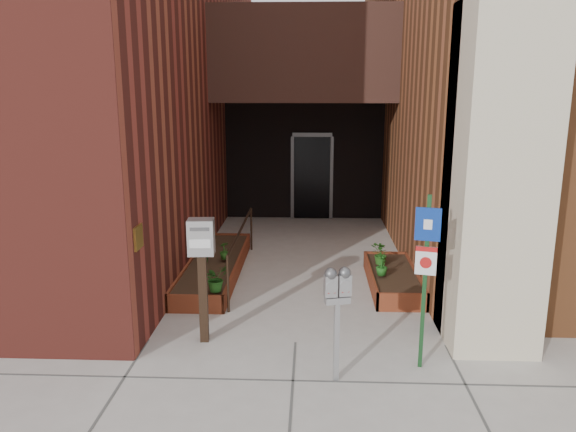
# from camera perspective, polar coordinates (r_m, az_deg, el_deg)

# --- Properties ---
(ground) EXTENTS (80.00, 80.00, 0.00)m
(ground) POSITION_cam_1_polar(r_m,az_deg,el_deg) (7.73, 0.76, -12.74)
(ground) COLOR #9E9991
(ground) RESTS_ON ground
(architecture) EXTENTS (20.00, 14.60, 10.00)m
(architecture) POSITION_cam_1_polar(r_m,az_deg,el_deg) (13.94, 0.94, 19.82)
(architecture) COLOR maroon
(architecture) RESTS_ON ground
(planter_left) EXTENTS (0.90, 3.60, 0.30)m
(planter_left) POSITION_cam_1_polar(r_m,az_deg,el_deg) (10.33, -7.45, -5.23)
(planter_left) COLOR maroon
(planter_left) RESTS_ON ground
(planter_right) EXTENTS (0.80, 2.20, 0.30)m
(planter_right) POSITION_cam_1_polar(r_m,az_deg,el_deg) (9.81, 10.60, -6.36)
(planter_right) COLOR maroon
(planter_right) RESTS_ON ground
(handrail) EXTENTS (0.04, 3.34, 0.90)m
(handrail) POSITION_cam_1_polar(r_m,az_deg,el_deg) (10.03, -4.78, -2.06)
(handrail) COLOR black
(handrail) RESTS_ON ground
(parking_meter) EXTENTS (0.32, 0.18, 1.39)m
(parking_meter) POSITION_cam_1_polar(r_m,az_deg,el_deg) (6.44, 5.04, -7.87)
(parking_meter) COLOR #9D9C9F
(parking_meter) RESTS_ON ground
(sign_post) EXTENTS (0.29, 0.10, 2.15)m
(sign_post) POSITION_cam_1_polar(r_m,az_deg,el_deg) (6.81, 13.82, -4.77)
(sign_post) COLOR #163C1B
(sign_post) RESTS_ON ground
(payment_dropbox) EXTENTS (0.35, 0.28, 1.69)m
(payment_dropbox) POSITION_cam_1_polar(r_m,az_deg,el_deg) (7.42, -8.76, -3.88)
(payment_dropbox) COLOR black
(payment_dropbox) RESTS_ON ground
(shrub_left_a) EXTENTS (0.52, 0.52, 0.41)m
(shrub_left_a) POSITION_cam_1_polar(r_m,az_deg,el_deg) (8.67, -7.35, -6.28)
(shrub_left_a) COLOR #1E5418
(shrub_left_a) RESTS_ON planter_left
(shrub_left_b) EXTENTS (0.28, 0.28, 0.38)m
(shrub_left_b) POSITION_cam_1_polar(r_m,az_deg,el_deg) (10.07, -8.55, -3.60)
(shrub_left_b) COLOR #1C621C
(shrub_left_b) RESTS_ON planter_left
(shrub_left_c) EXTENTS (0.25, 0.25, 0.32)m
(shrub_left_c) POSITION_cam_1_polar(r_m,az_deg,el_deg) (10.20, -6.48, -3.50)
(shrub_left_c) COLOR #245518
(shrub_left_c) RESTS_ON planter_left
(shrub_left_d) EXTENTS (0.25, 0.25, 0.36)m
(shrub_left_d) POSITION_cam_1_polar(r_m,az_deg,el_deg) (11.17, -8.20, -1.96)
(shrub_left_d) COLOR #1F5718
(shrub_left_d) RESTS_ON planter_left
(shrub_right_a) EXTENTS (0.20, 0.20, 0.34)m
(shrub_right_a) POSITION_cam_1_polar(r_m,az_deg,el_deg) (9.42, 9.51, -4.96)
(shrub_right_a) COLOR #1F5E1B
(shrub_right_a) RESTS_ON planter_right
(shrub_right_b) EXTENTS (0.22, 0.22, 0.32)m
(shrub_right_b) POSITION_cam_1_polar(r_m,az_deg,el_deg) (10.25, 9.39, -3.51)
(shrub_right_b) COLOR #214F16
(shrub_right_b) RESTS_ON planter_right
(shrub_right_c) EXTENTS (0.46, 0.46, 0.36)m
(shrub_right_c) POSITION_cam_1_polar(r_m,az_deg,el_deg) (9.97, 9.36, -3.88)
(shrub_right_c) COLOR #26611B
(shrub_right_c) RESTS_ON planter_right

